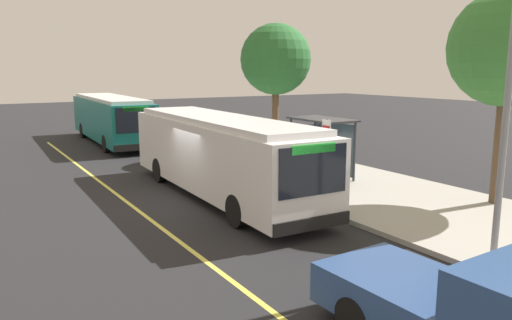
{
  "coord_description": "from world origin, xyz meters",
  "views": [
    {
      "loc": [
        15.88,
        -7.07,
        4.6
      ],
      "look_at": [
        1.73,
        1.53,
        1.57
      ],
      "focal_mm": 34.63,
      "sensor_mm": 36.0,
      "label": 1
    }
  ],
  "objects_px": {
    "transit_bus_main": "(220,153)",
    "route_sign_post": "(326,148)",
    "transit_bus_second": "(111,118)",
    "pedestrian_commuter": "(317,167)",
    "waiting_bench": "(321,165)"
  },
  "relations": [
    {
      "from": "waiting_bench",
      "to": "pedestrian_commuter",
      "type": "xyz_separation_m",
      "value": [
        2.11,
        -1.87,
        0.48
      ]
    },
    {
      "from": "transit_bus_main",
      "to": "route_sign_post",
      "type": "height_order",
      "value": "same"
    },
    {
      "from": "transit_bus_second",
      "to": "route_sign_post",
      "type": "relative_size",
      "value": 4.25
    },
    {
      "from": "transit_bus_main",
      "to": "route_sign_post",
      "type": "bearing_deg",
      "value": 45.83
    },
    {
      "from": "route_sign_post",
      "to": "pedestrian_commuter",
      "type": "height_order",
      "value": "route_sign_post"
    },
    {
      "from": "transit_bus_main",
      "to": "pedestrian_commuter",
      "type": "height_order",
      "value": "transit_bus_main"
    },
    {
      "from": "waiting_bench",
      "to": "route_sign_post",
      "type": "xyz_separation_m",
      "value": [
        2.92,
        -2.14,
        1.32
      ]
    },
    {
      "from": "route_sign_post",
      "to": "pedestrian_commuter",
      "type": "distance_m",
      "value": 1.2
    },
    {
      "from": "pedestrian_commuter",
      "to": "transit_bus_main",
      "type": "bearing_deg",
      "value": -121.58
    },
    {
      "from": "transit_bus_main",
      "to": "pedestrian_commuter",
      "type": "relative_size",
      "value": 6.83
    },
    {
      "from": "waiting_bench",
      "to": "route_sign_post",
      "type": "bearing_deg",
      "value": -36.3
    },
    {
      "from": "transit_bus_main",
      "to": "transit_bus_second",
      "type": "bearing_deg",
      "value": 178.92
    },
    {
      "from": "transit_bus_main",
      "to": "pedestrian_commuter",
      "type": "distance_m",
      "value": 3.59
    },
    {
      "from": "route_sign_post",
      "to": "pedestrian_commuter",
      "type": "bearing_deg",
      "value": 161.13
    },
    {
      "from": "transit_bus_second",
      "to": "pedestrian_commuter",
      "type": "height_order",
      "value": "transit_bus_second"
    }
  ]
}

